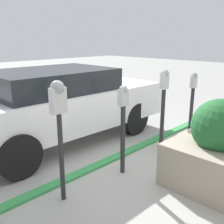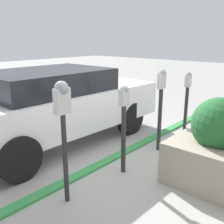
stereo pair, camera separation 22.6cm
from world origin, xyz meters
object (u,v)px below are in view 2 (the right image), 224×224
parking_meter_fourth (161,99)px  parked_car_front (55,104)px  parking_meter_second (63,115)px  parking_meter_middle (124,119)px  planter_box (216,149)px  parking_meter_farthest (187,96)px

parking_meter_fourth → parked_car_front: parking_meter_fourth is taller
parking_meter_second → parking_meter_fourth: bearing=-0.9°
parking_meter_middle → parking_meter_fourth: 1.09m
parking_meter_middle → parking_meter_fourth: size_ratio=0.91×
parking_meter_second → planter_box: (1.73, -1.22, -0.65)m
parking_meter_second → planter_box: 2.22m
parking_meter_second → parking_meter_farthest: parking_meter_second is taller
planter_box → parking_meter_middle: bearing=119.9°
parking_meter_middle → parking_meter_farthest: parking_meter_middle is taller
parking_meter_fourth → parking_meter_middle: bearing=-178.4°
parking_meter_second → parking_meter_middle: (1.07, -0.06, -0.27)m
parked_car_front → parking_meter_middle: bearing=-91.5°
parking_meter_middle → parking_meter_farthest: size_ratio=1.02×
parked_car_front → planter_box: bearing=-77.6°
parking_meter_farthest → parking_meter_fourth: bearing=-177.7°
parking_meter_second → parking_meter_fourth: size_ratio=1.03×
parking_meter_farthest → planter_box: bearing=-141.8°
parking_meter_second → parking_meter_farthest: (3.30, 0.01, -0.30)m
parking_meter_middle → parked_car_front: parked_car_front is taller
parking_meter_second → parking_meter_fourth: parking_meter_second is taller
parking_meter_fourth → parking_meter_farthest: parking_meter_fourth is taller
parking_meter_middle → parking_meter_farthest: bearing=1.9°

